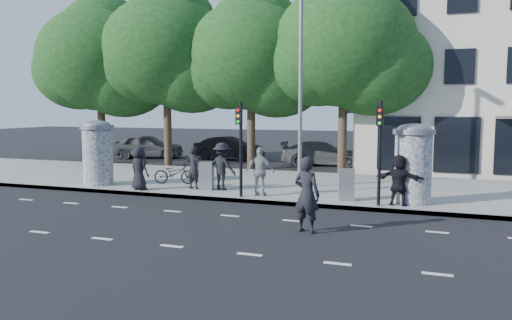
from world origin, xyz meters
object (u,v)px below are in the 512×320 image
at_px(ped_b, 194,168).
at_px(man_road, 307,195).
at_px(bicycle, 174,173).
at_px(ad_column_left, 98,151).
at_px(cabinet_left, 206,176).
at_px(ad_column_right, 413,162).
at_px(traffic_pole_far, 380,142).
at_px(ped_d, 222,166).
at_px(traffic_pole_near, 240,139).
at_px(cabinet_right, 346,185).
at_px(street_lamp, 300,70).
at_px(car_mid, 229,148).
at_px(car_left, 147,146).
at_px(ped_a, 139,168).
at_px(ped_e, 260,171).
at_px(ped_f, 399,180).
at_px(car_right, 322,153).

distance_m(ped_b, man_road, 7.31).
bearing_deg(bicycle, ad_column_left, 98.05).
height_order(bicycle, cabinet_left, cabinet_left).
relative_size(ad_column_right, traffic_pole_far, 0.78).
bearing_deg(ped_d, traffic_pole_near, 146.67).
height_order(ad_column_right, cabinet_right, ad_column_right).
height_order(street_lamp, car_mid, street_lamp).
height_order(ad_column_left, man_road, ad_column_left).
height_order(ped_d, cabinet_left, ped_d).
relative_size(traffic_pole_far, car_left, 0.72).
relative_size(ped_a, ped_b, 1.00).
relative_size(ped_b, bicycle, 0.98).
xyz_separation_m(ped_d, cabinet_left, (-0.58, -0.18, -0.37)).
bearing_deg(street_lamp, ped_b, -154.44).
bearing_deg(street_lamp, ad_column_left, -165.06).
bearing_deg(ped_e, ad_column_right, -177.52).
relative_size(ad_column_left, man_road, 1.30).
relative_size(ped_e, ped_f, 1.06).
bearing_deg(cabinet_right, traffic_pole_far, -41.48).
relative_size(bicycle, car_mid, 0.39).
height_order(ped_b, ped_d, ped_d).
distance_m(ped_f, cabinet_left, 7.26).
xyz_separation_m(street_lamp, ped_f, (4.00, -2.52, -3.81)).
bearing_deg(car_mid, traffic_pole_near, -151.15).
bearing_deg(traffic_pole_near, car_left, 133.21).
xyz_separation_m(ad_column_left, cabinet_left, (4.78, 0.32, -0.84)).
bearing_deg(ped_b, ped_a, 36.35).
bearing_deg(traffic_pole_near, bicycle, 152.65).
xyz_separation_m(traffic_pole_far, street_lamp, (-3.40, 2.84, 2.56)).
distance_m(ad_column_right, man_road, 5.15).
xyz_separation_m(street_lamp, ped_a, (-5.65, -2.71, -3.80)).
height_order(ped_b, ped_e, ped_e).
bearing_deg(car_mid, cabinet_left, -156.64).
distance_m(street_lamp, cabinet_right, 5.19).
bearing_deg(car_right, car_left, 78.06).
distance_m(cabinet_left, car_right, 11.27).
bearing_deg(ped_a, ad_column_right, -159.67).
relative_size(car_left, car_mid, 1.06).
bearing_deg(ad_column_left, car_left, 112.91).
height_order(ped_b, man_road, man_road).
relative_size(ad_column_right, bicycle, 1.54).
distance_m(ped_a, cabinet_left, 2.61).
bearing_deg(ped_f, ped_b, 2.32).
height_order(ad_column_left, traffic_pole_near, traffic_pole_near).
bearing_deg(car_left, car_right, -112.46).
bearing_deg(car_mid, street_lamp, -140.02).
height_order(ad_column_right, ped_e, ad_column_right).
bearing_deg(ped_f, cabinet_right, -1.26).
height_order(bicycle, car_left, car_left).
bearing_deg(ad_column_left, cabinet_right, -0.66).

